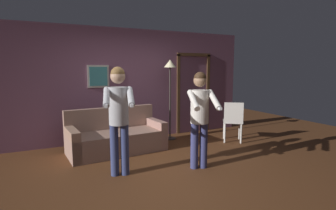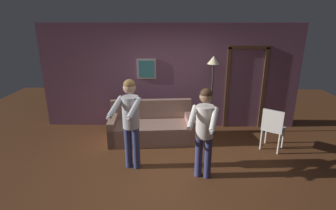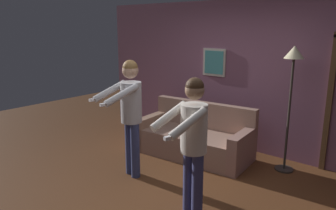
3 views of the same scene
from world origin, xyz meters
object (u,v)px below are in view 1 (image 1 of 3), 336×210
Objects in this scene: couch at (116,138)px; person_standing_right at (200,112)px; person_standing_left at (119,111)px; torchiere_lamp at (170,76)px; dining_chair_distant at (233,119)px.

couch is 1.96m from person_standing_right.
person_standing_left is 1.05× the size of person_standing_right.
torchiere_lamp reaches higher than couch.
person_standing_right is at bearing -12.09° from person_standing_left.
person_standing_right reaches higher than dining_chair_distant.
person_standing_right is at bearing -101.06° from torchiere_lamp.
person_standing_right is (-0.37, -1.91, -0.54)m from torchiere_lamp.
dining_chair_distant is at bearing -35.96° from torchiere_lamp.
torchiere_lamp is 1.76m from dining_chair_distant.
couch is at bearing 124.20° from person_standing_right.
person_standing_right is at bearing -146.03° from dining_chair_distant.
person_standing_left is at bearing 167.91° from person_standing_right.
dining_chair_distant is at bearing -10.18° from couch.
dining_chair_distant reaches higher than couch.
torchiere_lamp is (1.40, 0.40, 1.23)m from couch.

